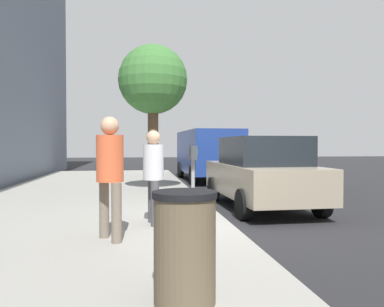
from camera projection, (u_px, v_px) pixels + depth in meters
ground_plane at (224, 225)px, 7.47m from camera, size 80.00×80.00×0.00m
sidewalk_slab at (66, 226)px, 7.04m from camera, size 28.00×6.00×0.15m
parking_meter at (193, 167)px, 7.01m from camera, size 0.36×0.12×1.41m
pedestrian_at_meter at (153, 170)px, 6.81m from camera, size 0.51×0.37×1.68m
pedestrian_bystander at (110, 167)px, 5.65m from camera, size 0.50×0.40×1.85m
parked_sedan_near at (261, 172)px, 9.40m from camera, size 4.44×2.05×1.77m
parked_van_far at (208, 152)px, 16.60m from camera, size 5.26×2.24×2.18m
street_tree at (153, 82)px, 11.46m from camera, size 2.09×2.09×4.44m
trash_bin at (185, 247)px, 3.42m from camera, size 0.59×0.59×1.01m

